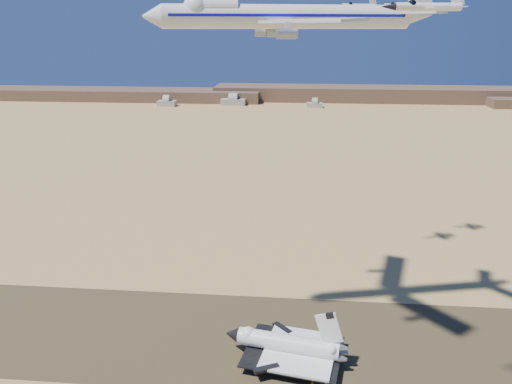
# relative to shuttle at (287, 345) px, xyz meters

# --- Properties ---
(ground) EXTENTS (1200.00, 1200.00, 0.00)m
(ground) POSITION_rel_shuttle_xyz_m (-22.83, 9.27, -4.73)
(ground) COLOR tan
(ground) RESTS_ON ground
(runway) EXTENTS (600.00, 50.00, 0.06)m
(runway) POSITION_rel_shuttle_xyz_m (-22.83, 9.27, -4.70)
(runway) COLOR brown
(runway) RESTS_ON ground
(ridgeline) EXTENTS (960.00, 90.00, 18.00)m
(ridgeline) POSITION_rel_shuttle_xyz_m (42.48, 536.58, 2.90)
(ridgeline) COLOR brown
(ridgeline) RESTS_ON ground
(hangars) EXTENTS (200.50, 29.50, 30.00)m
(hangars) POSITION_rel_shuttle_xyz_m (-86.83, 487.71, 0.10)
(hangars) COLOR #A8A495
(hangars) RESTS_ON ground
(shuttle) EXTENTS (35.75, 26.07, 17.59)m
(shuttle) POSITION_rel_shuttle_xyz_m (0.00, 0.00, 0.00)
(shuttle) COLOR white
(shuttle) RESTS_ON runway
(carrier_747) EXTENTS (77.52, 58.37, 19.29)m
(carrier_747) POSITION_rel_shuttle_xyz_m (-4.20, 15.39, 89.29)
(carrier_747) COLOR silver
(crew_a) EXTENTS (0.49, 0.68, 1.73)m
(crew_a) POSITION_rel_shuttle_xyz_m (8.70, -8.50, -3.80)
(crew_a) COLOR orange
(crew_a) RESTS_ON runway
(crew_b) EXTENTS (0.93, 1.04, 1.87)m
(crew_b) POSITION_rel_shuttle_xyz_m (7.21, -11.13, -3.74)
(crew_b) COLOR orange
(crew_b) RESTS_ON runway
(chase_jet_a) EXTENTS (15.27, 8.68, 3.85)m
(chase_jet_a) POSITION_rel_shuttle_xyz_m (23.94, -24.95, 90.10)
(chase_jet_a) COLOR silver
(chase_jet_d) EXTENTS (15.61, 9.22, 4.01)m
(chase_jet_d) POSITION_rel_shuttle_xyz_m (20.72, 66.98, 93.85)
(chase_jet_d) COLOR silver
(chase_jet_e) EXTENTS (15.69, 8.61, 3.91)m
(chase_jet_e) POSITION_rel_shuttle_xyz_m (37.53, 80.20, 94.39)
(chase_jet_e) COLOR silver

